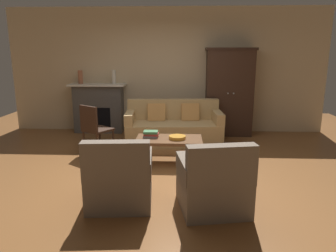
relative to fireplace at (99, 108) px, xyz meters
name	(u,v)px	position (x,y,z in m)	size (l,w,h in m)	color
ground_plane	(158,168)	(1.55, -2.30, -0.57)	(9.60, 9.60, 0.00)	brown
back_wall	(166,71)	(1.55, 0.25, 0.83)	(7.20, 0.10, 2.80)	beige
fireplace	(99,108)	(0.00, 0.00, 0.00)	(1.26, 0.48, 1.12)	#4C4947
armoire	(229,92)	(2.95, -0.08, 0.39)	(1.06, 0.57, 1.91)	#382319
couch	(174,128)	(1.75, -0.83, -0.25)	(1.97, 0.99, 0.86)	tan
coffee_table	(169,142)	(1.71, -2.02, -0.20)	(1.10, 0.60, 0.42)	brown
fruit_bowl	(177,137)	(1.85, -2.04, -0.12)	(0.28, 0.28, 0.05)	orange
book_stack	(151,134)	(1.40, -1.95, -0.10)	(0.26, 0.19, 0.11)	gray
mantel_vase_terracotta	(80,77)	(-0.38, -0.02, 0.70)	(0.10, 0.10, 0.30)	#A86042
mantel_vase_cream	(114,77)	(0.38, -0.02, 0.71)	(0.09, 0.09, 0.31)	beige
armchair_near_left	(120,180)	(1.17, -3.56, -0.25)	(0.83, 0.83, 0.88)	#756656
armchair_near_right	(214,185)	(2.31, -3.65, -0.25)	(0.89, 0.89, 0.88)	#756656
side_chair_wooden	(94,126)	(0.32, -1.59, -0.06)	(0.61, 0.61, 0.90)	#382319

